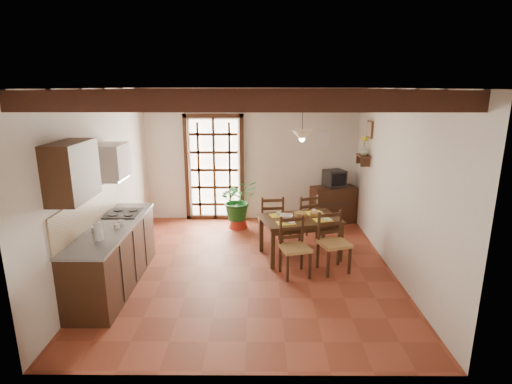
{
  "coord_description": "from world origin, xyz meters",
  "views": [
    {
      "loc": [
        0.13,
        -5.92,
        2.82
      ],
      "look_at": [
        0.1,
        0.4,
        1.15
      ],
      "focal_mm": 28.0,
      "sensor_mm": 36.0,
      "label": 1
    }
  ],
  "objects_px": {
    "chair_far_left": "(271,229)",
    "chair_far_right": "(304,226)",
    "kitchen_counter": "(113,255)",
    "chair_near_left": "(295,258)",
    "chair_near_right": "(333,253)",
    "potted_plant": "(238,201)",
    "sideboard": "(333,205)",
    "dining_table": "(300,223)",
    "pendant_lamp": "(302,134)",
    "crt_tv": "(334,178)"
  },
  "relations": [
    {
      "from": "chair_far_left",
      "to": "chair_far_right",
      "type": "bearing_deg",
      "value": -172.51
    },
    {
      "from": "chair_far_left",
      "to": "kitchen_counter",
      "type": "bearing_deg",
      "value": 27.61
    },
    {
      "from": "chair_far_left",
      "to": "chair_far_right",
      "type": "distance_m",
      "value": 0.64
    },
    {
      "from": "chair_near_left",
      "to": "chair_near_right",
      "type": "relative_size",
      "value": 0.97
    },
    {
      "from": "chair_far_left",
      "to": "potted_plant",
      "type": "relative_size",
      "value": 0.43
    },
    {
      "from": "kitchen_counter",
      "to": "chair_near_right",
      "type": "distance_m",
      "value": 3.31
    },
    {
      "from": "chair_near_right",
      "to": "chair_far_right",
      "type": "bearing_deg",
      "value": 85.85
    },
    {
      "from": "kitchen_counter",
      "to": "chair_far_right",
      "type": "height_order",
      "value": "kitchen_counter"
    },
    {
      "from": "chair_far_left",
      "to": "sideboard",
      "type": "height_order",
      "value": "chair_far_left"
    },
    {
      "from": "dining_table",
      "to": "chair_near_left",
      "type": "height_order",
      "value": "chair_near_left"
    },
    {
      "from": "potted_plant",
      "to": "chair_far_right",
      "type": "bearing_deg",
      "value": -29.32
    },
    {
      "from": "pendant_lamp",
      "to": "chair_far_left",
      "type": "bearing_deg",
      "value": 136.18
    },
    {
      "from": "crt_tv",
      "to": "chair_far_right",
      "type": "bearing_deg",
      "value": -145.09
    },
    {
      "from": "kitchen_counter",
      "to": "potted_plant",
      "type": "relative_size",
      "value": 1.04
    },
    {
      "from": "crt_tv",
      "to": "potted_plant",
      "type": "height_order",
      "value": "potted_plant"
    },
    {
      "from": "chair_far_left",
      "to": "crt_tv",
      "type": "height_order",
      "value": "crt_tv"
    },
    {
      "from": "chair_far_left",
      "to": "crt_tv",
      "type": "xyz_separation_m",
      "value": [
        1.36,
        1.23,
        0.68
      ]
    },
    {
      "from": "sideboard",
      "to": "potted_plant",
      "type": "relative_size",
      "value": 0.42
    },
    {
      "from": "crt_tv",
      "to": "potted_plant",
      "type": "xyz_separation_m",
      "value": [
        -2.0,
        -0.35,
        -0.4
      ]
    },
    {
      "from": "kitchen_counter",
      "to": "crt_tv",
      "type": "distance_m",
      "value": 4.67
    },
    {
      "from": "crt_tv",
      "to": "potted_plant",
      "type": "relative_size",
      "value": 0.23
    },
    {
      "from": "chair_near_left",
      "to": "sideboard",
      "type": "height_order",
      "value": "chair_near_left"
    },
    {
      "from": "chair_near_left",
      "to": "kitchen_counter",
      "type": "bearing_deg",
      "value": 171.26
    },
    {
      "from": "chair_far_left",
      "to": "potted_plant",
      "type": "bearing_deg",
      "value": -60.22
    },
    {
      "from": "kitchen_counter",
      "to": "chair_far_left",
      "type": "bearing_deg",
      "value": 34.39
    },
    {
      "from": "kitchen_counter",
      "to": "chair_far_left",
      "type": "xyz_separation_m",
      "value": [
        2.33,
        1.59,
        -0.18
      ]
    },
    {
      "from": "chair_far_left",
      "to": "sideboard",
      "type": "bearing_deg",
      "value": -144.56
    },
    {
      "from": "chair_near_left",
      "to": "sideboard",
      "type": "xyz_separation_m",
      "value": [
        1.04,
        2.5,
        0.11
      ]
    },
    {
      "from": "potted_plant",
      "to": "pendant_lamp",
      "type": "bearing_deg",
      "value": -49.83
    },
    {
      "from": "kitchen_counter",
      "to": "sideboard",
      "type": "height_order",
      "value": "kitchen_counter"
    },
    {
      "from": "chair_near_left",
      "to": "chair_far_left",
      "type": "relative_size",
      "value": 0.96
    },
    {
      "from": "crt_tv",
      "to": "potted_plant",
      "type": "distance_m",
      "value": 2.07
    },
    {
      "from": "chair_far_right",
      "to": "potted_plant",
      "type": "height_order",
      "value": "potted_plant"
    },
    {
      "from": "dining_table",
      "to": "chair_near_left",
      "type": "distance_m",
      "value": 0.79
    },
    {
      "from": "dining_table",
      "to": "chair_near_left",
      "type": "relative_size",
      "value": 1.59
    },
    {
      "from": "kitchen_counter",
      "to": "potted_plant",
      "type": "distance_m",
      "value": 2.99
    },
    {
      "from": "chair_far_right",
      "to": "chair_near_right",
      "type": "bearing_deg",
      "value": 79.7
    },
    {
      "from": "dining_table",
      "to": "pendant_lamp",
      "type": "height_order",
      "value": "pendant_lamp"
    },
    {
      "from": "kitchen_counter",
      "to": "dining_table",
      "type": "xyz_separation_m",
      "value": [
        2.8,
        1.04,
        0.13
      ]
    },
    {
      "from": "chair_far_left",
      "to": "potted_plant",
      "type": "height_order",
      "value": "potted_plant"
    },
    {
      "from": "chair_far_right",
      "to": "pendant_lamp",
      "type": "height_order",
      "value": "pendant_lamp"
    },
    {
      "from": "chair_near_right",
      "to": "crt_tv",
      "type": "bearing_deg",
      "value": 61.63
    },
    {
      "from": "sideboard",
      "to": "crt_tv",
      "type": "distance_m",
      "value": 0.58
    },
    {
      "from": "dining_table",
      "to": "potted_plant",
      "type": "xyz_separation_m",
      "value": [
        -1.12,
        1.42,
        -0.03
      ]
    },
    {
      "from": "dining_table",
      "to": "potted_plant",
      "type": "height_order",
      "value": "potted_plant"
    },
    {
      "from": "dining_table",
      "to": "pendant_lamp",
      "type": "xyz_separation_m",
      "value": [
        -0.0,
        0.1,
        1.47
      ]
    },
    {
      "from": "chair_near_left",
      "to": "chair_near_right",
      "type": "bearing_deg",
      "value": -1.56
    },
    {
      "from": "crt_tv",
      "to": "pendant_lamp",
      "type": "relative_size",
      "value": 0.59
    },
    {
      "from": "chair_near_left",
      "to": "chair_far_right",
      "type": "xyz_separation_m",
      "value": [
        0.3,
        1.42,
        0.0
      ]
    },
    {
      "from": "chair_near_left",
      "to": "pendant_lamp",
      "type": "height_order",
      "value": "pendant_lamp"
    }
  ]
}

